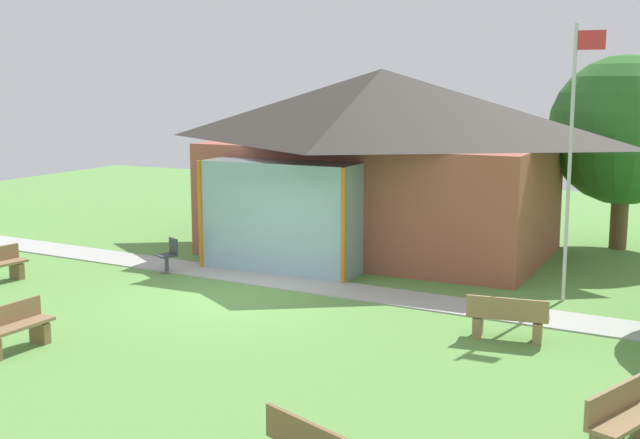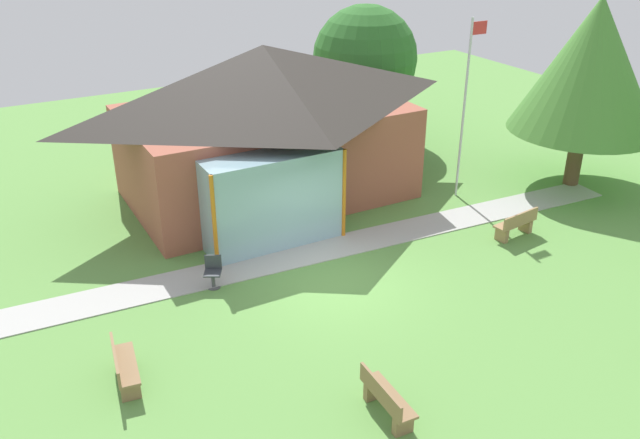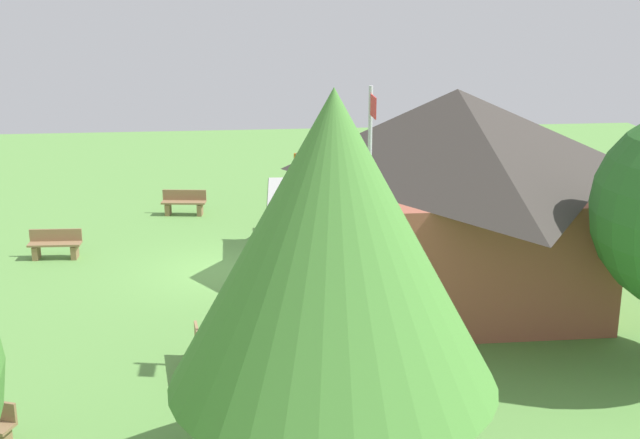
{
  "view_description": "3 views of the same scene",
  "coord_description": "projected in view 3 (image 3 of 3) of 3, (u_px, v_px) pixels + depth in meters",
  "views": [
    {
      "loc": [
        9.49,
        -15.2,
        4.78
      ],
      "look_at": [
        0.59,
        2.83,
        1.39
      ],
      "focal_mm": 46.19,
      "sensor_mm": 36.0,
      "label": 1
    },
    {
      "loc": [
        -7.75,
        -13.2,
        9.3
      ],
      "look_at": [
        0.11,
        1.05,
        1.37
      ],
      "focal_mm": 37.29,
      "sensor_mm": 36.0,
      "label": 2
    },
    {
      "loc": [
        22.38,
        0.32,
        8.05
      ],
      "look_at": [
        -0.17,
        2.65,
        1.39
      ],
      "focal_mm": 47.61,
      "sensor_mm": 36.0,
      "label": 3
    }
  ],
  "objects": [
    {
      "name": "flagpole",
      "position": [
        369.0,
        223.0,
        16.71
      ],
      "size": [
        0.64,
        0.08,
        5.97
      ],
      "color": "silver",
      "rests_on": "ground_plane"
    },
    {
      "name": "ground_plane",
      "position": [
        226.0,
        272.0,
        23.6
      ],
      "size": [
        44.0,
        44.0,
        0.0
      ],
      "primitive_type": "plane",
      "color": "#609947"
    },
    {
      "name": "bench_mid_right",
      "position": [
        206.0,
        353.0,
        17.65
      ],
      "size": [
        1.54,
        0.62,
        0.84
      ],
      "rotation": [
        0.0,
        0.0,
        0.13
      ],
      "color": "#9E7A51",
      "rests_on": "ground_plane"
    },
    {
      "name": "tree_east_hedge",
      "position": [
        333.0,
        243.0,
        12.3
      ],
      "size": [
        4.99,
        4.99,
        6.52
      ],
      "color": "brown",
      "rests_on": "ground_plane"
    },
    {
      "name": "patio_chair_west",
      "position": [
        269.0,
        226.0,
        26.42
      ],
      "size": [
        0.6,
        0.6,
        0.86
      ],
      "rotation": [
        0.0,
        0.0,
        2.64
      ],
      "color": "#33383D",
      "rests_on": "ground_plane"
    },
    {
      "name": "bench_mid_left",
      "position": [
        184.0,
        203.0,
        29.04
      ],
      "size": [
        0.64,
        1.55,
        0.84
      ],
      "rotation": [
        0.0,
        0.0,
        4.58
      ],
      "color": "olive",
      "rests_on": "ground_plane"
    },
    {
      "name": "bench_front_center",
      "position": [
        55.0,
        245.0,
        24.62
      ],
      "size": [
        0.51,
        1.52,
        0.84
      ],
      "rotation": [
        0.0,
        0.0,
        4.67
      ],
      "color": "olive",
      "rests_on": "ground_plane"
    },
    {
      "name": "pavilion",
      "position": [
        447.0,
        180.0,
        22.68
      ],
      "size": [
        10.01,
        7.31,
        5.11
      ],
      "color": "#A35642",
      "rests_on": "ground_plane"
    },
    {
      "name": "footpath",
      "position": [
        287.0,
        269.0,
        23.76
      ],
      "size": [
        21.93,
        2.56,
        0.03
      ],
      "primitive_type": "cube",
      "rotation": [
        0.0,
        0.0,
        -0.06
      ],
      "color": "#ADADA8",
      "rests_on": "ground_plane"
    }
  ]
}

